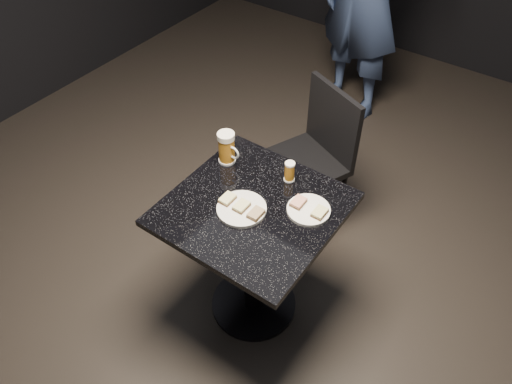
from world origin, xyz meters
TOP-DOWN VIEW (x-y plane):
  - floor at (0.00, 0.00)m, footprint 6.00×6.00m
  - plate_large at (-0.03, -0.04)m, footprint 0.21×0.21m
  - plate_small at (0.20, 0.11)m, footprint 0.18×0.18m
  - table at (0.00, 0.00)m, footprint 0.70×0.70m
  - beer_mug at (-0.27, 0.17)m, footprint 0.12×0.08m
  - beer_tumbler at (0.03, 0.23)m, footprint 0.05×0.05m
  - chair at (-0.11, 0.71)m, footprint 0.53×0.53m
  - canapes_on_plate_large at (-0.03, -0.04)m, footprint 0.20×0.07m
  - canapes_on_plate_small at (0.20, 0.11)m, footprint 0.15×0.07m

SIDE VIEW (x-z plane):
  - floor at x=0.00m, z-range 0.00..0.00m
  - chair at x=-0.11m, z-range 0.06..0.94m
  - table at x=0.00m, z-range 0.13..0.88m
  - plate_large at x=-0.03m, z-range 0.75..0.76m
  - plate_small at x=0.20m, z-range 0.75..0.76m
  - canapes_on_plate_large at x=-0.03m, z-range 0.76..0.78m
  - canapes_on_plate_small at x=0.20m, z-range 0.76..0.78m
  - beer_tumbler at x=0.03m, z-range 0.75..0.85m
  - beer_mug at x=-0.27m, z-range 0.75..0.91m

